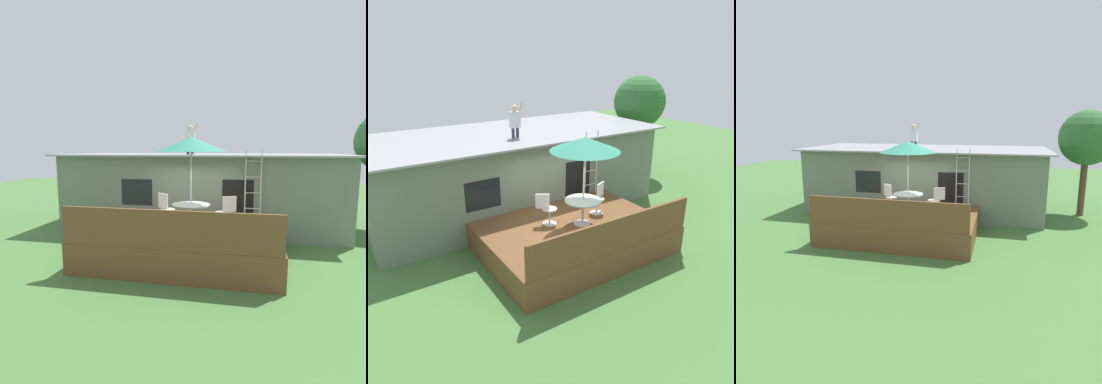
{
  "view_description": "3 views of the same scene",
  "coord_description": "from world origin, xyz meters",
  "views": [
    {
      "loc": [
        1.66,
        -8.31,
        3.04
      ],
      "look_at": [
        -0.17,
        0.69,
        1.73
      ],
      "focal_mm": 28.71,
      "sensor_mm": 36.0,
      "label": 1
    },
    {
      "loc": [
        -5.63,
        -7.8,
        5.46
      ],
      "look_at": [
        -0.2,
        0.71,
        1.56
      ],
      "focal_mm": 34.3,
      "sensor_mm": 36.0,
      "label": 2
    },
    {
      "loc": [
        3.27,
        -11.21,
        3.97
      ],
      "look_at": [
        0.46,
        0.43,
        1.48
      ],
      "focal_mm": 31.64,
      "sensor_mm": 36.0,
      "label": 3
    }
  ],
  "objects": [
    {
      "name": "person_figure",
      "position": [
        -0.3,
        2.67,
        3.43
      ],
      "size": [
        0.47,
        0.2,
        1.11
      ],
      "color": "#33384C",
      "rests_on": "house"
    },
    {
      "name": "deck_railing",
      "position": [
        0.0,
        -1.93,
        1.25
      ],
      "size": [
        5.05,
        0.08,
        0.9
      ],
      "primitive_type": "cube",
      "color": "brown",
      "rests_on": "deck"
    },
    {
      "name": "patio_table",
      "position": [
        0.24,
        -0.27,
        1.39
      ],
      "size": [
        1.04,
        1.04,
        0.74
      ],
      "color": "silver",
      "rests_on": "deck"
    },
    {
      "name": "patio_chair_left",
      "position": [
        -0.6,
        0.29,
        1.26
      ],
      "size": [
        0.56,
        0.46,
        0.92
      ],
      "rotation": [
        0.0,
        0.0,
        -0.58
      ],
      "color": "silver",
      "rests_on": "deck"
    },
    {
      "name": "patio_chair_right",
      "position": [
        1.14,
        0.14,
        1.26
      ],
      "size": [
        0.59,
        0.44,
        0.92
      ],
      "rotation": [
        0.0,
        0.0,
        -2.71
      ],
      "color": "silver",
      "rests_on": "deck"
    },
    {
      "name": "backyard_tree",
      "position": [
        6.73,
        4.19,
        3.28
      ],
      "size": [
        2.28,
        2.28,
        4.46
      ],
      "color": "brown",
      "rests_on": "ground"
    },
    {
      "name": "deck",
      "position": [
        0.0,
        0.0,
        0.4
      ],
      "size": [
        5.15,
        3.96,
        0.8
      ],
      "primitive_type": "cube",
      "color": "brown",
      "rests_on": "ground"
    },
    {
      "name": "house",
      "position": [
        0.0,
        3.6,
        1.42
      ],
      "size": [
        10.5,
        4.5,
        2.83
      ],
      "color": "slate",
      "rests_on": "ground"
    },
    {
      "name": "ground_plane",
      "position": [
        0.0,
        0.0,
        0.0
      ],
      "size": [
        40.0,
        40.0,
        0.0
      ],
      "primitive_type": "plane",
      "color": "#477538"
    },
    {
      "name": "patio_umbrella",
      "position": [
        0.24,
        -0.27,
        3.15
      ],
      "size": [
        1.9,
        1.9,
        2.54
      ],
      "color": "silver",
      "rests_on": "deck"
    },
    {
      "name": "step_ladder",
      "position": [
        1.91,
        1.49,
        1.9
      ],
      "size": [
        0.52,
        0.04,
        2.2
      ],
      "color": "silver",
      "rests_on": "deck"
    }
  ]
}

